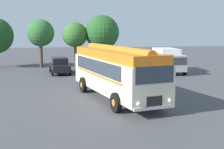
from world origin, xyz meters
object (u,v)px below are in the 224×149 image
at_px(vintage_bus, 116,70).
at_px(car_far_right, 139,64).
at_px(car_near_left, 60,65).
at_px(car_mid_right, 113,65).
at_px(car_mid_left, 89,66).
at_px(box_van, 168,59).

bearing_deg(vintage_bus, car_far_right, 69.85).
distance_m(car_near_left, car_mid_right, 5.55).
xyz_separation_m(vintage_bus, car_mid_right, (1.79, 12.53, -1.05)).
distance_m(vintage_bus, car_near_left, 13.09).
height_order(vintage_bus, car_far_right, vintage_bus).
bearing_deg(car_mid_right, car_near_left, -179.69).
height_order(car_mid_left, car_far_right, same).
xyz_separation_m(car_mid_right, box_van, (5.81, -0.66, 0.52)).
distance_m(car_mid_right, box_van, 5.87).
bearing_deg(box_van, car_far_right, 170.03).
distance_m(vintage_bus, car_far_right, 13.26).
height_order(car_near_left, car_mid_right, same).
height_order(car_mid_right, box_van, box_van).
bearing_deg(car_near_left, car_far_right, -0.62).
bearing_deg(car_mid_left, car_near_left, 169.23).
bearing_deg(box_van, car_mid_left, 179.58).
bearing_deg(car_mid_left, box_van, -0.42).
bearing_deg(car_near_left, box_van, -3.15).
xyz_separation_m(vintage_bus, car_near_left, (-3.76, 12.50, -1.05)).
bearing_deg(car_near_left, vintage_bus, -73.24).
relative_size(car_near_left, box_van, 0.76).
distance_m(car_mid_right, car_far_right, 2.77).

